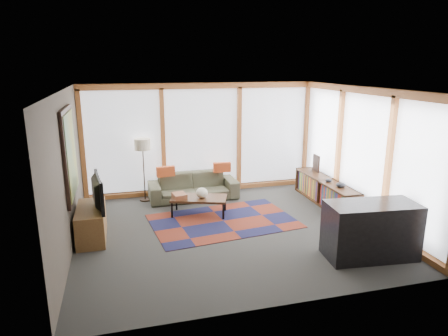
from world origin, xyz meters
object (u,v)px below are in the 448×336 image
object	(u,v)px
coffee_table	(199,206)
sofa	(193,186)
bar_counter	(371,230)
tv_console	(91,223)
television	(93,192)
floor_lamp	(144,170)
bookshelf	(325,192)

from	to	relation	value
coffee_table	sofa	bearing A→B (deg)	86.03
sofa	bar_counter	distance (m)	4.18
sofa	coffee_table	distance (m)	1.03
tv_console	coffee_table	bearing A→B (deg)	17.11
television	bar_counter	size ratio (longest dim) A/B	0.71
floor_lamp	tv_console	distance (m)	2.15
sofa	floor_lamp	distance (m)	1.18
bookshelf	television	world-z (taller)	television
floor_lamp	television	distance (m)	2.10
coffee_table	bar_counter	xyz separation A→B (m)	(2.28, -2.52, 0.26)
floor_lamp	tv_console	size ratio (longest dim) A/B	1.25
floor_lamp	coffee_table	distance (m)	1.65
bookshelf	television	xyz separation A→B (m)	(-4.82, -0.57, 0.58)
bookshelf	tv_console	distance (m)	4.92
television	bar_counter	world-z (taller)	television
bookshelf	television	distance (m)	4.88
television	bar_counter	distance (m)	4.68
coffee_table	bookshelf	world-z (taller)	bookshelf
coffee_table	television	size ratio (longest dim) A/B	1.11
coffee_table	bar_counter	distance (m)	3.41
coffee_table	television	distance (m)	2.21
bar_counter	coffee_table	bearing A→B (deg)	137.71
sofa	television	distance (m)	2.73
tv_console	bookshelf	bearing A→B (deg)	6.28
bookshelf	floor_lamp	bearing A→B (deg)	161.52
sofa	tv_console	size ratio (longest dim) A/B	1.76
bar_counter	tv_console	bearing A→B (deg)	162.17
sofa	floor_lamp	xyz separation A→B (m)	(-1.09, 0.16, 0.42)
coffee_table	tv_console	world-z (taller)	tv_console
television	bar_counter	bearing A→B (deg)	-120.96
floor_lamp	bar_counter	xyz separation A→B (m)	(3.30, -3.70, -0.26)
sofa	bar_counter	size ratio (longest dim) A/B	1.41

